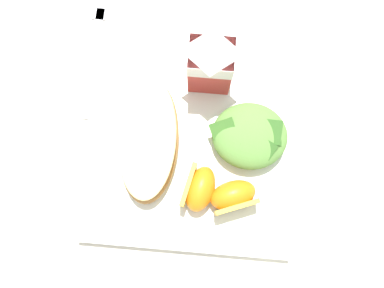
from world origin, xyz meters
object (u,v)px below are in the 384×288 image
(orange_wedge_middle, at_px, (233,196))
(cheesy_pizza_bread, at_px, (148,140))
(green_salad_pile, at_px, (250,136))
(metal_fork, at_px, (95,46))
(orange_wedge_front, at_px, (199,188))
(paper_napkin, at_px, (244,7))
(milk_carton, at_px, (211,62))
(white_plate, at_px, (192,146))

(orange_wedge_middle, bearing_deg, cheesy_pizza_bread, 151.30)
(green_salad_pile, xyz_separation_m, metal_fork, (-0.23, 0.12, -0.03))
(orange_wedge_front, xyz_separation_m, paper_napkin, (0.04, 0.28, -0.03))
(orange_wedge_middle, distance_m, metal_fork, 0.30)
(cheesy_pizza_bread, height_order, paper_napkin, cheesy_pizza_bread)
(cheesy_pizza_bread, bearing_deg, paper_napkin, 62.08)
(orange_wedge_front, distance_m, orange_wedge_middle, 0.04)
(green_salad_pile, bearing_deg, orange_wedge_front, -129.11)
(orange_wedge_front, xyz_separation_m, orange_wedge_middle, (0.04, -0.01, 0.00))
(milk_carton, xyz_separation_m, metal_fork, (-0.17, 0.04, -0.07))
(white_plate, distance_m, green_salad_pile, 0.08)
(cheesy_pizza_bread, relative_size, milk_carton, 1.58)
(orange_wedge_middle, bearing_deg, metal_fork, 136.20)
(milk_carton, distance_m, paper_napkin, 0.15)
(green_salad_pile, height_order, orange_wedge_front, green_salad_pile)
(green_salad_pile, bearing_deg, cheesy_pizza_bread, -172.60)
(white_plate, distance_m, milk_carton, 0.12)
(milk_carton, height_order, metal_fork, milk_carton)
(cheesy_pizza_bread, height_order, green_salad_pile, green_salad_pile)
(orange_wedge_middle, height_order, paper_napkin, orange_wedge_middle)
(white_plate, xyz_separation_m, paper_napkin, (0.06, 0.22, -0.01))
(paper_napkin, xyz_separation_m, metal_fork, (-0.21, -0.08, 0.00))
(green_salad_pile, distance_m, orange_wedge_front, 0.10)
(milk_carton, height_order, orange_wedge_front, milk_carton)
(paper_napkin, bearing_deg, green_salad_pile, -85.54)
(cheesy_pizza_bread, relative_size, orange_wedge_middle, 2.51)
(orange_wedge_middle, relative_size, metal_fork, 0.37)
(orange_wedge_front, distance_m, metal_fork, 0.26)
(orange_wedge_front, bearing_deg, green_salad_pile, 50.89)
(cheesy_pizza_bread, distance_m, orange_wedge_front, 0.09)
(green_salad_pile, xyz_separation_m, orange_wedge_middle, (-0.02, -0.08, -0.00))
(white_plate, height_order, cheesy_pizza_bread, cheesy_pizza_bread)
(orange_wedge_front, relative_size, orange_wedge_middle, 0.96)
(cheesy_pizza_bread, height_order, orange_wedge_front, orange_wedge_front)
(cheesy_pizza_bread, bearing_deg, white_plate, 1.82)
(orange_wedge_front, bearing_deg, cheesy_pizza_bread, 141.48)
(milk_carton, distance_m, orange_wedge_front, 0.16)
(milk_carton, height_order, paper_napkin, milk_carton)
(milk_carton, bearing_deg, metal_fork, 166.51)
(cheesy_pizza_bread, bearing_deg, orange_wedge_middle, -28.70)
(orange_wedge_middle, height_order, metal_fork, orange_wedge_middle)
(green_salad_pile, bearing_deg, orange_wedge_middle, -101.32)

